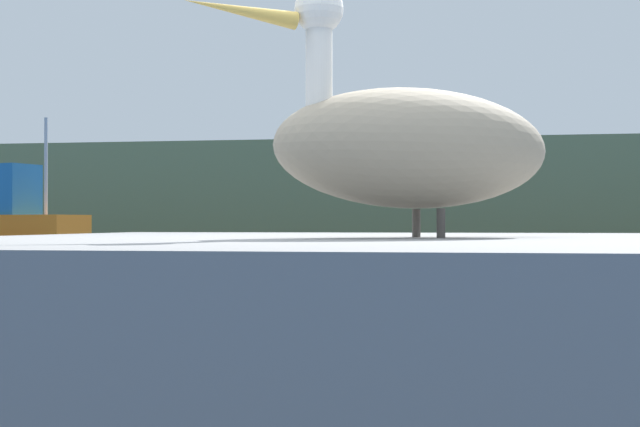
{
  "coord_description": "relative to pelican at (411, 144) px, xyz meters",
  "views": [
    {
      "loc": [
        0.79,
        -3.12,
        0.87
      ],
      "look_at": [
        -2.72,
        16.83,
        1.07
      ],
      "focal_mm": 51.59,
      "sensor_mm": 36.0,
      "label": 1
    }
  ],
  "objects": [
    {
      "name": "pelican",
      "position": [
        0.0,
        0.0,
        0.0
      ],
      "size": [
        1.28,
        0.98,
        0.85
      ],
      "rotation": [
        0.0,
        0.0,
        -2.57
      ],
      "color": "gray",
      "rests_on": "pier_dock"
    },
    {
      "name": "pier_dock",
      "position": [
        0.01,
        0.01,
        -0.73
      ],
      "size": [
        3.3,
        3.15,
        0.82
      ],
      "primitive_type": "cube",
      "color": "gray",
      "rests_on": "ground"
    },
    {
      "name": "fishing_boat_orange",
      "position": [
        -16.54,
        27.12,
        -0.12
      ],
      "size": [
        6.6,
        3.4,
        4.53
      ],
      "rotation": [
        0.0,
        0.0,
        -0.27
      ],
      "color": "orange",
      "rests_on": "ground"
    },
    {
      "name": "hillside_backdrop",
      "position": [
        -0.55,
        72.3,
        2.41
      ],
      "size": [
        140.0,
        16.67,
        7.11
      ],
      "primitive_type": "cube",
      "color": "#6B7A51",
      "rests_on": "ground"
    }
  ]
}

